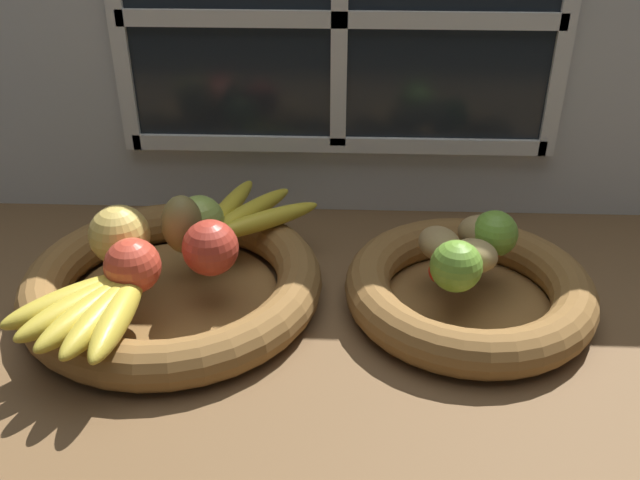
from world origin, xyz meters
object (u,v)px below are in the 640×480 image
at_px(banana_bunch_front, 95,307).
at_px(fruit_bowl_right, 469,290).
at_px(apple_red_front, 133,266).
at_px(apple_golden_left, 119,235).
at_px(lime_near, 456,266).
at_px(chili_pepper, 470,263).
at_px(potato_oblong, 440,244).
at_px(apple_green_back, 200,220).
at_px(lime_far, 494,234).
at_px(apple_red_right, 211,246).
at_px(pear_brown, 182,224).
at_px(potato_back, 485,235).
at_px(fruit_bowl_left, 173,284).
at_px(potato_large, 473,256).
at_px(banana_bunch_back, 244,215).

bearing_deg(banana_bunch_front, fruit_bowl_right, 15.21).
xyz_separation_m(apple_red_front, apple_golden_left, (-0.03, 0.06, 0.00)).
relative_size(lime_near, chili_pepper, 0.58).
bearing_deg(potato_oblong, apple_green_back, 174.73).
distance_m(potato_oblong, lime_far, 0.07).
relative_size(apple_red_front, potato_oblong, 1.02).
xyz_separation_m(apple_red_right, pear_brown, (-0.04, 0.05, 0.00)).
relative_size(apple_red_right, chili_pepper, 0.65).
height_order(apple_red_front, apple_red_right, apple_red_right).
height_order(banana_bunch_front, lime_near, lime_near).
xyz_separation_m(apple_golden_left, pear_brown, (0.07, 0.03, 0.00)).
height_order(fruit_bowl_right, apple_red_right, apple_red_right).
xyz_separation_m(banana_bunch_front, potato_oblong, (0.40, 0.15, 0.00)).
bearing_deg(apple_golden_left, potato_back, 5.13).
bearing_deg(fruit_bowl_left, potato_large, -0.00).
xyz_separation_m(banana_bunch_back, potato_back, (0.33, -0.06, 0.01)).
xyz_separation_m(banana_bunch_front, lime_near, (0.42, 0.08, 0.02)).
distance_m(apple_golden_left, lime_near, 0.42).
height_order(banana_bunch_front, potato_back, potato_back).
bearing_deg(lime_near, banana_bunch_back, 151.06).
bearing_deg(apple_golden_left, fruit_bowl_left, -4.49).
bearing_deg(apple_red_front, potato_back, 13.81).
bearing_deg(lime_near, potato_oblong, 98.65).
bearing_deg(lime_near, fruit_bowl_right, 56.31).
distance_m(apple_red_right, chili_pepper, 0.33).
distance_m(apple_red_right, apple_green_back, 0.08).
bearing_deg(potato_oblong, apple_red_front, -166.54).
distance_m(fruit_bowl_right, apple_green_back, 0.37).
bearing_deg(pear_brown, apple_red_right, -45.55).
relative_size(apple_red_front, apple_green_back, 1.03).
relative_size(potato_back, lime_near, 1.14).
bearing_deg(potato_oblong, fruit_bowl_right, -37.87).
bearing_deg(apple_golden_left, banana_bunch_front, -87.80).
height_order(banana_bunch_back, potato_large, potato_large).
relative_size(fruit_bowl_left, potato_back, 5.39).
bearing_deg(fruit_bowl_left, pear_brown, 69.22).
bearing_deg(banana_bunch_front, apple_red_front, 64.23).
bearing_deg(lime_far, fruit_bowl_right, -127.87).
height_order(apple_red_right, apple_green_back, apple_red_right).
height_order(potato_oblong, lime_far, lime_far).
distance_m(apple_golden_left, potato_back, 0.47).
xyz_separation_m(fruit_bowl_right, apple_golden_left, (-0.45, 0.00, 0.07)).
bearing_deg(apple_red_front, potato_large, 8.24).
bearing_deg(potato_back, apple_red_front, -166.19).
bearing_deg(fruit_bowl_right, lime_far, 52.13).
xyz_separation_m(fruit_bowl_left, fruit_bowl_right, (0.38, -0.00, 0.00)).
distance_m(fruit_bowl_right, chili_pepper, 0.04).
xyz_separation_m(apple_golden_left, lime_far, (0.48, 0.04, -0.01)).
bearing_deg(lime_far, apple_golden_left, -175.65).
xyz_separation_m(apple_red_right, apple_green_back, (-0.03, 0.07, -0.00)).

